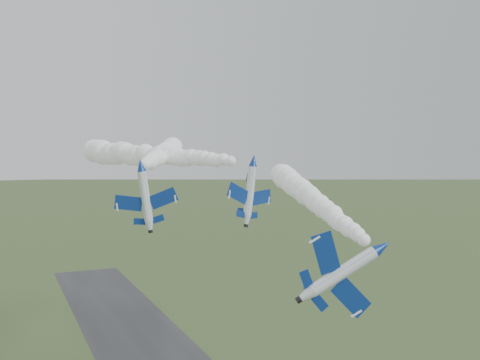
% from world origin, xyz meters
% --- Properties ---
extents(jet_lead, '(6.69, 13.91, 10.08)m').
position_xyz_m(jet_lead, '(12.57, -4.70, 34.67)').
color(jet_lead, white).
extents(smoke_trail_jet_lead, '(23.68, 69.03, 5.43)m').
position_xyz_m(smoke_trail_jet_lead, '(24.69, 31.94, 37.86)').
color(smoke_trail_jet_lead, white).
extents(jet_pair_left, '(9.30, 10.79, 2.90)m').
position_xyz_m(jet_pair_left, '(-11.84, 20.59, 44.68)').
color(jet_pair_left, white).
extents(smoke_trail_jet_pair_left, '(27.75, 59.67, 5.16)m').
position_xyz_m(smoke_trail_jet_pair_left, '(0.59, 51.67, 46.31)').
color(smoke_trail_jet_pair_left, white).
extents(jet_pair_right, '(9.89, 11.55, 3.23)m').
position_xyz_m(jet_pair_right, '(6.80, 20.46, 45.27)').
color(jet_pair_right, white).
extents(smoke_trail_jet_pair_right, '(24.06, 52.94, 5.38)m').
position_xyz_m(smoke_trail_jet_pair_right, '(-2.68, 48.78, 46.10)').
color(smoke_trail_jet_pair_right, white).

